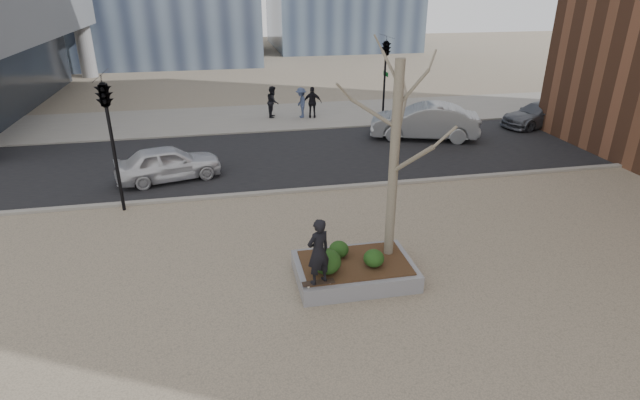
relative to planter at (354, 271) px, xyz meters
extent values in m
plane|color=gray|center=(-1.00, 0.00, -0.23)|extent=(120.00, 120.00, 0.00)
cube|color=black|center=(-1.00, 10.00, -0.21)|extent=(60.00, 8.00, 0.02)
cube|color=gray|center=(-1.00, 17.00, -0.21)|extent=(60.00, 6.00, 0.02)
cube|color=gray|center=(0.00, 0.00, 0.00)|extent=(3.00, 2.00, 0.45)
cube|color=#382314|center=(0.00, 0.00, 0.25)|extent=(2.70, 1.70, 0.04)
ellipsoid|color=#1C3B13|center=(-0.81, -0.34, 0.57)|extent=(0.72, 0.72, 0.61)
ellipsoid|color=#1C3E13|center=(-0.33, 0.35, 0.48)|extent=(0.51, 0.51, 0.43)
ellipsoid|color=#183C13|center=(0.41, -0.28, 0.49)|extent=(0.52, 0.52, 0.44)
imported|color=black|center=(-1.10, -0.77, 1.13)|extent=(0.71, 0.61, 1.66)
imported|color=silver|center=(-5.17, 8.15, 0.46)|extent=(4.18, 2.47, 1.33)
imported|color=gray|center=(6.51, 11.35, 0.63)|extent=(5.39, 3.33, 1.68)
imported|color=#4D4F58|center=(13.26, 12.28, 0.40)|extent=(4.44, 2.61, 1.21)
imported|color=black|center=(-0.16, 16.90, 0.66)|extent=(0.80, 0.94, 1.71)
imported|color=#3B486B|center=(1.37, 16.49, 0.63)|extent=(0.67, 1.10, 1.65)
imported|color=black|center=(1.97, 16.28, 0.66)|extent=(1.07, 0.61, 1.72)
camera|label=1|loc=(-3.05, -10.61, 6.88)|focal=28.00mm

